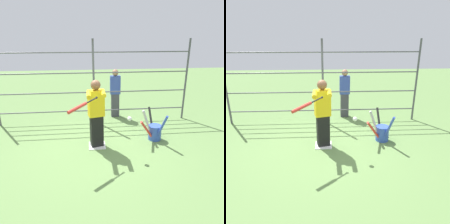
# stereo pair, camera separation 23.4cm
# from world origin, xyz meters

# --- Properties ---
(ground_plane) EXTENTS (24.00, 24.00, 0.00)m
(ground_plane) POSITION_xyz_m (0.00, 0.00, 0.00)
(ground_plane) COLOR #608447
(home_plate) EXTENTS (0.40, 0.40, 0.02)m
(home_plate) POSITION_xyz_m (0.00, 0.00, 0.01)
(home_plate) COLOR white
(home_plate) RESTS_ON ground
(fence_backstop) EXTENTS (5.77, 0.06, 2.50)m
(fence_backstop) POSITION_xyz_m (0.00, -1.60, 1.25)
(fence_backstop) COLOR #4C4C51
(fence_backstop) RESTS_ON ground
(batter) EXTENTS (0.42, 0.63, 1.66)m
(batter) POSITION_xyz_m (0.00, 0.02, 0.90)
(batter) COLOR black
(batter) RESTS_ON ground
(baseball_bat_swinging) EXTENTS (0.60, 0.60, 0.17)m
(baseball_bat_swinging) POSITION_xyz_m (0.34, 0.78, 1.31)
(baseball_bat_swinging) COLOR black
(softball_in_flight) EXTENTS (0.10, 0.10, 0.10)m
(softball_in_flight) POSITION_xyz_m (-0.70, 0.50, 0.90)
(softball_in_flight) COLOR white
(bat_bucket) EXTENTS (0.67, 1.03, 0.83)m
(bat_bucket) POSITION_xyz_m (-1.50, -0.20, 0.24)
(bat_bucket) COLOR #3351B2
(bat_bucket) RESTS_ON ground
(bystander_behind_fence) EXTENTS (0.32, 0.20, 1.57)m
(bystander_behind_fence) POSITION_xyz_m (-0.69, -2.01, 0.82)
(bystander_behind_fence) COLOR #3F3F47
(bystander_behind_fence) RESTS_ON ground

